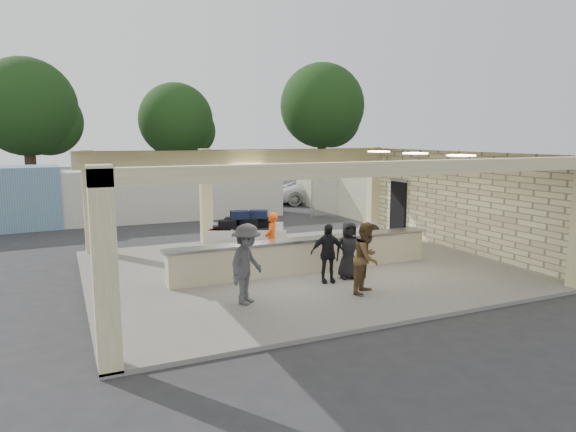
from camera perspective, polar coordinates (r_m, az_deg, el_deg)
name	(u,v)px	position (r m, az deg, el deg)	size (l,w,h in m)	color
ground	(298,271)	(15.51, 1.11, -6.08)	(120.00, 120.00, 0.00)	#29292B
pavilion	(295,223)	(15.89, 0.80, -0.73)	(12.01, 10.00, 3.55)	slate
baggage_counter	(305,255)	(14.93, 1.94, -4.36)	(8.20, 0.58, 0.98)	#C4B793
luggage_cart	(244,231)	(16.93, -4.90, -1.72)	(2.92, 2.34, 1.48)	silver
drum_fan	(369,234)	(18.28, 9.02, -1.96)	(0.88, 0.54, 0.93)	silver
baggage_handler	(272,239)	(15.48, -1.82, -2.60)	(0.60, 0.33, 1.64)	#E74B0C
passenger_a	(367,258)	(13.00, 8.75, -4.60)	(0.87, 0.38, 1.79)	brown
passenger_b	(327,253)	(13.80, 4.41, -4.14)	(0.94, 0.34, 1.60)	black
passenger_c	(247,264)	(12.04, -4.61, -5.34)	(1.23, 0.43, 1.90)	#49484D
passenger_d	(349,250)	(14.25, 6.78, -3.77)	(0.78, 0.32, 1.59)	black
car_white_a	(317,191)	(30.91, 3.29, 2.74)	(2.33, 4.92, 1.41)	white
car_white_b	(367,188)	(33.02, 8.79, 3.06)	(1.69, 4.52, 1.43)	white
car_dark	(272,193)	(30.58, -1.80, 2.60)	(1.39, 3.94, 1.31)	black
container_white	(166,194)	(25.49, -13.35, 2.38)	(11.26, 2.25, 2.44)	silver
fence	(410,191)	(28.63, 13.45, 2.73)	(12.06, 0.06, 2.03)	gray
tree_left	(32,111)	(37.75, -26.55, 10.37)	(6.60, 6.30, 9.00)	#382619
tree_mid	(180,123)	(40.66, -11.96, 10.05)	(6.00, 5.60, 8.00)	#382619
tree_right	(325,109)	(43.96, 4.08, 11.75)	(7.20, 7.00, 10.00)	#382619
adjacent_building	(377,180)	(28.51, 9.87, 3.92)	(6.00, 8.00, 3.20)	#B5B290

